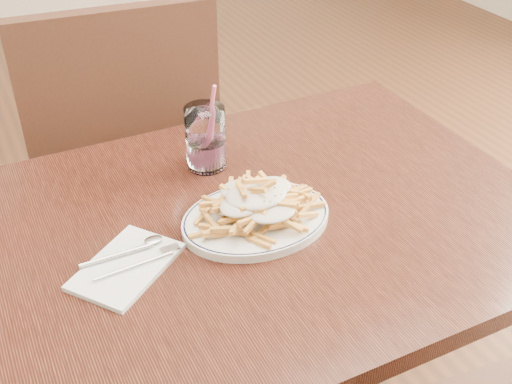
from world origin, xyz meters
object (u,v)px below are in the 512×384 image
chair_far (123,156)px  loaded_fries (256,200)px  water_glass (206,141)px  fries_plate (256,219)px  table (234,255)px

chair_far → loaded_fries: chair_far is taller
chair_far → water_glass: chair_far is taller
fries_plate → water_glass: bearing=90.8°
chair_far → loaded_fries: (0.09, -0.63, 0.23)m
water_glass → loaded_fries: bearing=-89.2°
table → chair_far: (-0.05, 0.61, -0.10)m
chair_far → fries_plate: size_ratio=2.99×
chair_far → water_glass: (0.08, -0.41, 0.23)m
fries_plate → water_glass: 0.23m
fries_plate → loaded_fries: loaded_fries is taller
chair_far → fries_plate: chair_far is taller
table → loaded_fries: (0.04, -0.02, 0.13)m
chair_far → water_glass: 0.48m
table → fries_plate: (0.04, -0.02, 0.09)m
table → water_glass: size_ratio=6.54×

